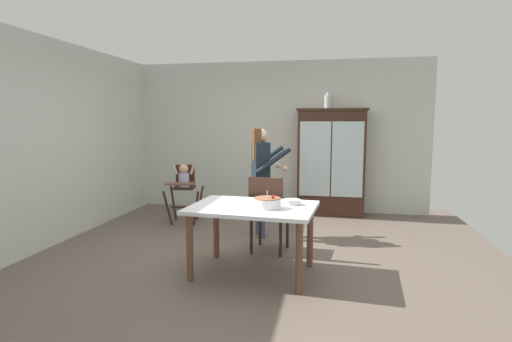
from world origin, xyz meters
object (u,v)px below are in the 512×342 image
at_px(ceramic_vase, 328,101).
at_px(china_cabinet, 331,162).
at_px(serving_bowl, 292,202).
at_px(adult_person, 261,169).
at_px(birthday_cake, 267,203).
at_px(high_chair_with_toddler, 184,183).
at_px(dining_chair_far_side, 268,209).
at_px(dining_table, 253,215).

bearing_deg(ceramic_vase, china_cabinet, -3.00).
bearing_deg(ceramic_vase, serving_bowl, -96.52).
bearing_deg(ceramic_vase, adult_person, -119.84).
distance_m(adult_person, birthday_cake, 1.53).
bearing_deg(adult_person, china_cabinet, -53.26).
bearing_deg(adult_person, birthday_cake, 171.22).
height_order(high_chair_with_toddler, dining_chair_far_side, dining_chair_far_side).
relative_size(high_chair_with_toddler, adult_person, 0.62).
distance_m(china_cabinet, dining_table, 3.06).
height_order(ceramic_vase, birthday_cake, ceramic_vase).
bearing_deg(high_chair_with_toddler, birthday_cake, -60.98).
xyz_separation_m(china_cabinet, dining_table, (-0.80, -2.94, -0.29)).
bearing_deg(china_cabinet, adult_person, -121.84).
distance_m(china_cabinet, adult_person, 1.82).
bearing_deg(dining_chair_far_side, high_chair_with_toddler, -32.05).
xyz_separation_m(high_chair_with_toddler, dining_table, (1.51, -1.93, -0.02)).
distance_m(china_cabinet, dining_chair_far_side, 2.41).
bearing_deg(dining_chair_far_side, serving_bowl, 130.04).
height_order(china_cabinet, high_chair_with_toddler, china_cabinet).
distance_m(china_cabinet, serving_bowl, 2.83).
height_order(ceramic_vase, serving_bowl, ceramic_vase).
distance_m(ceramic_vase, dining_table, 3.31).
xyz_separation_m(adult_person, dining_table, (0.16, -1.40, -0.33)).
xyz_separation_m(high_chair_with_toddler, birthday_cake, (1.68, -2.01, 0.14)).
xyz_separation_m(china_cabinet, birthday_cake, (-0.63, -3.02, -0.13)).
xyz_separation_m(high_chair_with_toddler, serving_bowl, (1.92, -1.78, 0.11)).
relative_size(adult_person, dining_table, 1.11).
height_order(adult_person, birthday_cake, adult_person).
xyz_separation_m(china_cabinet, adult_person, (-0.96, -1.54, 0.04)).
bearing_deg(serving_bowl, ceramic_vase, 83.48).
height_order(dining_table, birthday_cake, birthday_cake).
bearing_deg(birthday_cake, adult_person, 102.64).
xyz_separation_m(china_cabinet, dining_chair_far_side, (-0.74, -2.26, -0.37)).
bearing_deg(china_cabinet, dining_chair_far_side, -108.18).
height_order(dining_table, serving_bowl, serving_bowl).
relative_size(high_chair_with_toddler, dining_table, 0.69).
distance_m(high_chair_with_toddler, birthday_cake, 2.62).
bearing_deg(birthday_cake, ceramic_vase, 79.60).
relative_size(adult_person, birthday_cake, 5.47).
relative_size(china_cabinet, ceramic_vase, 6.84).
bearing_deg(ceramic_vase, dining_table, -103.81).
height_order(adult_person, serving_bowl, adult_person).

